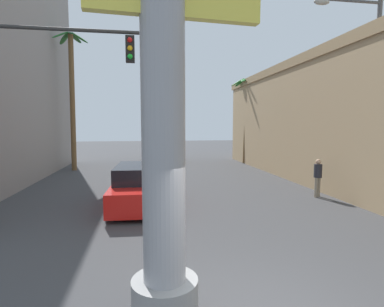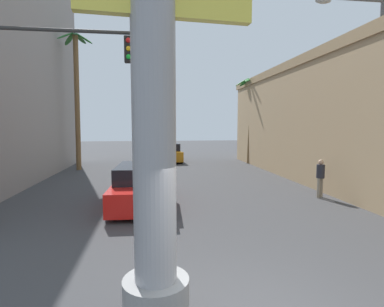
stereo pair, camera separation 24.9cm
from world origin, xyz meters
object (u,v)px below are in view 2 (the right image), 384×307
object	(u,v)px
palm_tree_far_right	(250,109)
street_lamp	(369,85)
car_lead	(142,185)
pedestrian_mid_right	(320,175)
car_far	(168,153)
traffic_light_mast	(21,89)
neon_sign_pole	(153,21)
palm_tree_far_left	(77,90)

from	to	relation	value
palm_tree_far_right	street_lamp	bearing A→B (deg)	-91.56
car_lead	pedestrian_mid_right	size ratio (longest dim) A/B	3.07
car_lead	car_far	distance (m)	14.01
street_lamp	car_lead	world-z (taller)	street_lamp
car_far	pedestrian_mid_right	distance (m)	15.06
car_far	pedestrian_mid_right	world-z (taller)	pedestrian_mid_right
car_lead	pedestrian_mid_right	world-z (taller)	pedestrian_mid_right
car_lead	palm_tree_far_right	bearing A→B (deg)	54.47
street_lamp	car_far	bearing A→B (deg)	111.13
palm_tree_far_right	traffic_light_mast	bearing A→B (deg)	-127.60
neon_sign_pole	street_lamp	distance (m)	9.14
palm_tree_far_right	pedestrian_mid_right	size ratio (longest dim) A/B	4.18
neon_sign_pole	palm_tree_far_left	size ratio (longest dim) A/B	1.04
neon_sign_pole	palm_tree_far_right	xyz separation A→B (m)	(7.91, 18.96, -0.23)
street_lamp	pedestrian_mid_right	xyz separation A→B (m)	(-0.41, 2.09, -3.56)
street_lamp	palm_tree_far_right	world-z (taller)	street_lamp
pedestrian_mid_right	neon_sign_pole	bearing A→B (deg)	-134.50
street_lamp	car_lead	size ratio (longest dim) A/B	1.48
neon_sign_pole	street_lamp	world-z (taller)	neon_sign_pole
pedestrian_mid_right	street_lamp	bearing A→B (deg)	-78.94
traffic_light_mast	palm_tree_far_right	xyz separation A→B (m)	(11.42, 14.83, 0.31)
car_far	pedestrian_mid_right	size ratio (longest dim) A/B	2.81
pedestrian_mid_right	palm_tree_far_right	bearing A→B (deg)	86.17
car_lead	car_far	world-z (taller)	same
traffic_light_mast	palm_tree_far_left	distance (m)	13.17
street_lamp	car_lead	distance (m)	9.07
traffic_light_mast	pedestrian_mid_right	xyz separation A→B (m)	(10.63, 3.12, -3.13)
neon_sign_pole	pedestrian_mid_right	xyz separation A→B (m)	(7.13, 7.25, -3.67)
neon_sign_pole	pedestrian_mid_right	world-z (taller)	neon_sign_pole
street_lamp	traffic_light_mast	size ratio (longest dim) A/B	1.31
street_lamp	traffic_light_mast	bearing A→B (deg)	-174.63
neon_sign_pole	car_far	xyz separation A→B (m)	(1.36, 21.16, -3.90)
neon_sign_pole	car_lead	bearing A→B (deg)	93.44
neon_sign_pole	car_far	distance (m)	21.56
car_far	palm_tree_far_right	bearing A→B (deg)	-18.60
car_far	palm_tree_far_left	xyz separation A→B (m)	(-6.41, -4.03, 4.77)
neon_sign_pole	car_far	bearing A→B (deg)	86.33
palm_tree_far_left	car_lead	bearing A→B (deg)	-64.91
street_lamp	pedestrian_mid_right	size ratio (longest dim) A/B	4.53
palm_tree_far_left	pedestrian_mid_right	distance (m)	16.33
palm_tree_far_right	car_far	bearing A→B (deg)	161.40
traffic_light_mast	car_far	bearing A→B (deg)	74.07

